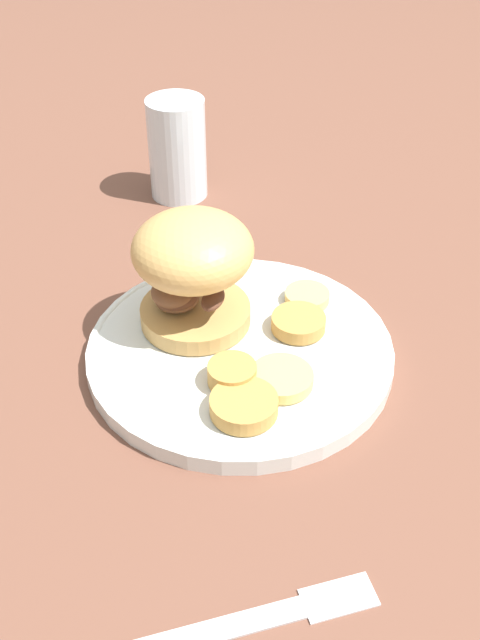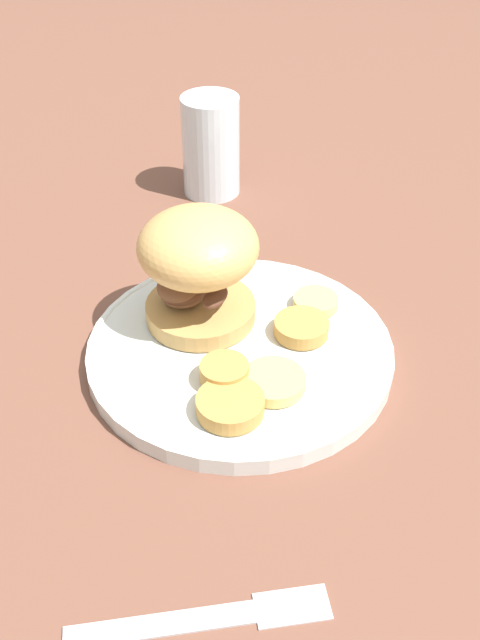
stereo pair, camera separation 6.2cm
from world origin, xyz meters
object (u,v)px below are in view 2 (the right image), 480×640
object	(u,v)px
fork	(204,618)
drinking_glass	(211,146)
dinner_plate	(240,350)
sandwich	(197,263)

from	to	relation	value
fork	drinking_glass	bearing A→B (deg)	-30.74
dinner_plate	fork	world-z (taller)	dinner_plate
dinner_plate	sandwich	distance (m)	0.08
fork	drinking_glass	world-z (taller)	drinking_glass
dinner_plate	sandwich	world-z (taller)	sandwich
sandwich	drinking_glass	bearing A→B (deg)	-32.58
drinking_glass	fork	bearing A→B (deg)	149.26
dinner_plate	drinking_glass	bearing A→B (deg)	-25.56
dinner_plate	fork	bearing A→B (deg)	142.90
fork	drinking_glass	size ratio (longest dim) A/B	1.39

